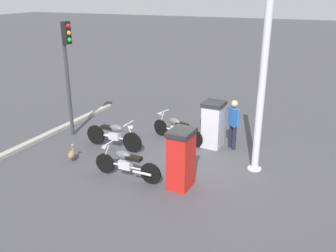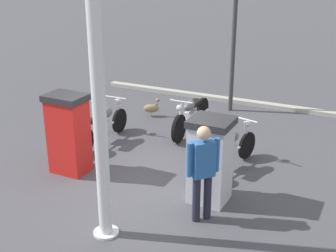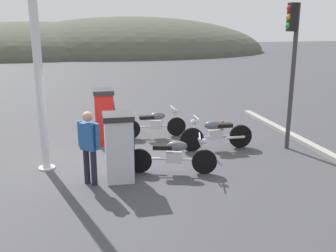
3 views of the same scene
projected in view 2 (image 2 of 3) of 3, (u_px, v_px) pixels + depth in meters
ground_plane at (138, 182)px, 8.63m from camera, size 120.00×120.00×0.00m
fuel_pump_near at (210, 160)px, 7.75m from camera, size 0.74×0.75×1.53m
fuel_pump_far at (69, 133)px, 8.79m from camera, size 0.66×0.81×1.60m
motorcycle_near_pump at (228, 149)px, 8.97m from camera, size 2.03×0.88×0.93m
motorcycle_far_pump at (104, 124)px, 10.31m from camera, size 2.04×0.56×0.93m
motorcycle_extra at (191, 114)px, 10.87m from camera, size 2.09×0.56×0.97m
attendant_person at (203, 168)px, 7.10m from camera, size 0.47×0.46×1.64m
wandering_duck at (152, 108)px, 12.03m from camera, size 0.35×0.49×0.51m
roadside_traffic_light at (234, 12)px, 11.58m from camera, size 0.38×0.25×3.95m
canopy_support_pole at (98, 94)px, 6.23m from camera, size 0.40×0.40×4.71m
road_edge_kerb at (222, 99)px, 13.38m from camera, size 0.61×7.66×0.12m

